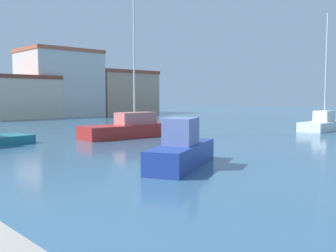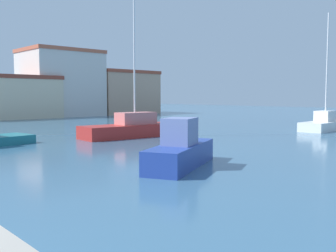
{
  "view_description": "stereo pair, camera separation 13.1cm",
  "coord_description": "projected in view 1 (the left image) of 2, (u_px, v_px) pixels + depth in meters",
  "views": [
    {
      "loc": [
        0.02,
        -7.08,
        3.0
      ],
      "look_at": [
        16.92,
        10.9,
        1.04
      ],
      "focal_mm": 41.07,
      "sensor_mm": 36.0,
      "label": 1
    },
    {
      "loc": [
        0.11,
        -7.17,
        3.0
      ],
      "look_at": [
        16.92,
        10.9,
        1.04
      ],
      "focal_mm": 41.07,
      "sensor_mm": 36.0,
      "label": 2
    }
  ],
  "objects": [
    {
      "name": "harbor_office",
      "position": [
        4.0,
        97.0,
        49.16
      ],
      "size": [
        13.03,
        6.89,
        5.6
      ],
      "color": "beige",
      "rests_on": "ground"
    },
    {
      "name": "water",
      "position": [
        71.0,
        134.0,
        30.14
      ],
      "size": [
        160.0,
        160.0,
        0.0
      ],
      "primitive_type": "plane",
      "color": "#38607F",
      "rests_on": "ground"
    },
    {
      "name": "yacht_club",
      "position": [
        116.0,
        92.0,
        64.06
      ],
      "size": [
        10.62,
        10.06,
        7.03
      ],
      "color": "tan",
      "rests_on": "ground"
    },
    {
      "name": "sailboat_white_distant_north",
      "position": [
        324.0,
        124.0,
        33.19
      ],
      "size": [
        6.4,
        2.26,
        9.98
      ],
      "color": "white",
      "rests_on": "water"
    },
    {
      "name": "motorboat_blue_mid_harbor",
      "position": [
        182.0,
        150.0,
        16.11
      ],
      "size": [
        5.27,
        3.62,
        2.07
      ],
      "color": "#233D93",
      "rests_on": "water"
    },
    {
      "name": "warehouse_block",
      "position": [
        60.0,
        83.0,
        55.78
      ],
      "size": [
        10.44,
        8.55,
        9.57
      ],
      "color": "beige",
      "rests_on": "ground"
    },
    {
      "name": "sailboat_red_center_channel",
      "position": [
        135.0,
        128.0,
        28.02
      ],
      "size": [
        8.27,
        3.03,
        11.23
      ],
      "color": "#B22823",
      "rests_on": "water"
    }
  ]
}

